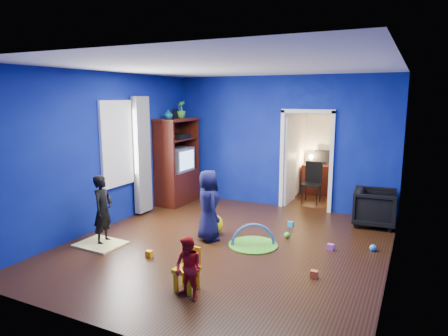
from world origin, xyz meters
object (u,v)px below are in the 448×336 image
at_px(toddler_red, 188,269).
at_px(vase, 168,114).
at_px(armchair, 375,208).
at_px(child_black, 103,210).
at_px(hopper_ball, 213,225).
at_px(folding_chair, 311,184).
at_px(child_navy, 208,205).
at_px(play_mat, 253,245).
at_px(tv_armoire, 177,161).
at_px(crt_tv, 178,159).
at_px(kid_chair, 187,271).
at_px(study_desk, 321,180).

distance_m(toddler_red, vase, 4.65).
bearing_deg(armchair, child_black, 122.95).
relative_size(hopper_ball, folding_chair, 0.41).
bearing_deg(toddler_red, child_navy, 124.69).
height_order(child_navy, play_mat, child_navy).
height_order(tv_armoire, hopper_ball, tv_armoire).
xyz_separation_m(crt_tv, play_mat, (2.58, -1.78, -1.01)).
distance_m(child_black, play_mat, 2.58).
bearing_deg(toddler_red, tv_armoire, 137.45).
distance_m(crt_tv, play_mat, 3.30).
distance_m(toddler_red, kid_chair, 0.29).
distance_m(hopper_ball, study_desk, 4.03).
distance_m(hopper_ball, play_mat, 0.89).
relative_size(toddler_red, folding_chair, 0.86).
distance_m(child_black, study_desk, 5.65).
xyz_separation_m(hopper_ball, folding_chair, (1.05, 2.93, 0.27)).
height_order(tv_armoire, folding_chair, tv_armoire).
distance_m(armchair, child_black, 5.00).
relative_size(armchair, child_navy, 0.63).
distance_m(vase, tv_armoire, 1.12).
xyz_separation_m(child_black, crt_tv, (-0.28, 2.78, 0.44)).
bearing_deg(tv_armoire, armchair, 2.90).
height_order(tv_armoire, kid_chair, tv_armoire).
distance_m(tv_armoire, play_mat, 3.32).
distance_m(child_navy, toddler_red, 2.08).
distance_m(tv_armoire, crt_tv, 0.06).
bearing_deg(child_navy, folding_chair, -64.71).
distance_m(study_desk, folding_chair, 0.96).
xyz_separation_m(toddler_red, folding_chair, (0.24, 5.10, 0.06)).
bearing_deg(child_navy, crt_tv, -3.49).
height_order(armchair, toddler_red, toddler_red).
relative_size(child_black, tv_armoire, 0.60).
bearing_deg(hopper_ball, study_desk, 74.94).
height_order(vase, crt_tv, vase).
relative_size(tv_armoire, hopper_ball, 5.17).
bearing_deg(study_desk, hopper_ball, -105.06).
xyz_separation_m(tv_armoire, play_mat, (2.62, -1.78, -0.97)).
bearing_deg(study_desk, armchair, -53.94).
distance_m(child_navy, study_desk, 4.26).
relative_size(study_desk, folding_chair, 0.96).
xyz_separation_m(armchair, hopper_ball, (-2.55, -1.83, -0.16)).
height_order(crt_tv, study_desk, crt_tv).
xyz_separation_m(toddler_red, kid_chair, (-0.15, 0.20, -0.15)).
height_order(armchair, tv_armoire, tv_armoire).
bearing_deg(crt_tv, armchair, 2.93).
distance_m(toddler_red, tv_armoire, 4.62).
distance_m(crt_tv, kid_chair, 4.38).
relative_size(tv_armoire, study_desk, 2.23).
height_order(vase, tv_armoire, vase).
bearing_deg(child_navy, toddler_red, 154.29).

